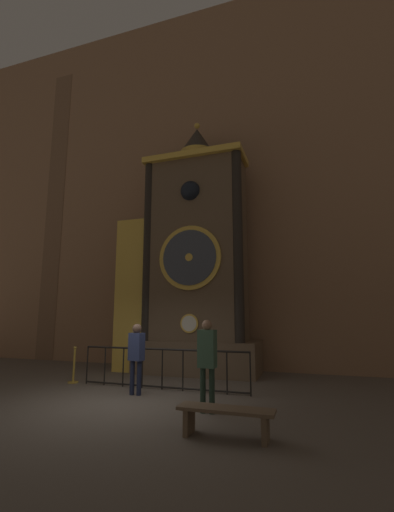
# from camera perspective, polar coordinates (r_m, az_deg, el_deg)

# --- Properties ---
(ground_plane) EXTENTS (28.00, 28.00, 0.00)m
(ground_plane) POSITION_cam_1_polar(r_m,az_deg,el_deg) (8.03, -13.06, -22.79)
(ground_plane) COLOR brown
(cathedral_back_wall) EXTENTS (24.00, 0.32, 14.45)m
(cathedral_back_wall) POSITION_cam_1_polar(r_m,az_deg,el_deg) (13.72, -0.36, 13.33)
(cathedral_back_wall) COLOR #936B4C
(cathedral_back_wall) RESTS_ON ground_plane
(clock_tower) EXTENTS (4.73, 1.78, 8.62)m
(clock_tower) POSITION_cam_1_polar(r_m,az_deg,el_deg) (11.51, -1.60, -1.09)
(clock_tower) COLOR brown
(clock_tower) RESTS_ON ground_plane
(railing_fence) EXTENTS (4.50, 0.05, 1.00)m
(railing_fence) POSITION_cam_1_polar(r_m,az_deg,el_deg) (9.10, -5.82, -17.84)
(railing_fence) COLOR black
(railing_fence) RESTS_ON ground_plane
(visitor_near) EXTENTS (0.38, 0.28, 1.62)m
(visitor_near) POSITION_cam_1_polar(r_m,az_deg,el_deg) (8.54, -10.07, -15.38)
(visitor_near) COLOR #1B213A
(visitor_near) RESTS_ON ground_plane
(visitor_far) EXTENTS (0.35, 0.24, 1.74)m
(visitor_far) POSITION_cam_1_polar(r_m,az_deg,el_deg) (6.94, 1.71, -16.37)
(visitor_far) COLOR #213427
(visitor_far) RESTS_ON ground_plane
(stanchion_post) EXTENTS (0.28, 0.28, 0.98)m
(stanchion_post) POSITION_cam_1_polar(r_m,az_deg,el_deg) (10.48, -19.86, -17.58)
(stanchion_post) COLOR #B28E33
(stanchion_post) RESTS_ON ground_plane
(visitor_bench) EXTENTS (1.49, 0.40, 0.44)m
(visitor_bench) POSITION_cam_1_polar(r_m,az_deg,el_deg) (5.79, 4.82, -25.01)
(visitor_bench) COLOR brown
(visitor_bench) RESTS_ON ground_plane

